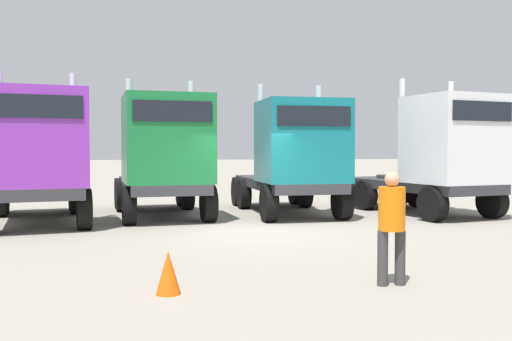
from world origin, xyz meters
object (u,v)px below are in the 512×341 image
object	(u,v)px
semi_truck_green	(164,155)
visitor_in_hivis	(392,220)
semi_truck_teal	(295,157)
traffic_cone_mid	(168,272)
semi_truck_white	(440,155)
semi_truck_purple	(38,157)

from	to	relation	value
semi_truck_green	visitor_in_hivis	distance (m)	9.49
semi_truck_teal	semi_truck_green	bearing A→B (deg)	-93.43
semi_truck_green	traffic_cone_mid	distance (m)	8.95
semi_truck_teal	visitor_in_hivis	distance (m)	8.86
visitor_in_hivis	traffic_cone_mid	xyz separation A→B (m)	(-3.34, 0.12, -0.69)
semi_truck_white	traffic_cone_mid	distance (m)	11.75
semi_truck_teal	visitor_in_hivis	world-z (taller)	semi_truck_teal
semi_truck_purple	semi_truck_green	size ratio (longest dim) A/B	1.07
semi_truck_green	semi_truck_white	world-z (taller)	semi_truck_white
semi_truck_green	semi_truck_white	xyz separation A→B (m)	(8.35, -0.95, -0.01)
semi_truck_purple	semi_truck_white	distance (m)	11.72
semi_truck_teal	traffic_cone_mid	bearing A→B (deg)	-27.15
semi_truck_teal	semi_truck_white	world-z (taller)	semi_truck_white
semi_truck_white	traffic_cone_mid	bearing A→B (deg)	-58.56
semi_truck_green	semi_truck_white	size ratio (longest dim) A/B	0.99
semi_truck_teal	semi_truck_white	bearing A→B (deg)	78.39
semi_truck_green	semi_truck_teal	size ratio (longest dim) A/B	1.00
semi_truck_green	traffic_cone_mid	world-z (taller)	semi_truck_green
semi_truck_green	semi_truck_white	distance (m)	8.40
semi_truck_purple	traffic_cone_mid	size ratio (longest dim) A/B	10.44
semi_truck_purple	semi_truck_teal	world-z (taller)	semi_truck_purple
visitor_in_hivis	semi_truck_green	bearing A→B (deg)	-159.90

